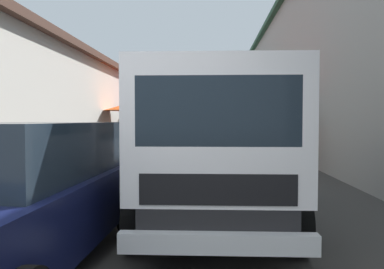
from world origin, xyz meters
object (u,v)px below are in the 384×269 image
Objects in this scene: fruit_stall_mid_lane at (253,109)px; delivery_truck at (215,154)px; vendor_by_crates at (169,133)px; fruit_stall_far_left at (231,115)px; parked_scooter at (269,146)px; fruit_stall_near_left at (137,110)px; fruit_stall_far_right at (152,113)px; hatchback_car at (10,195)px.

fruit_stall_mid_lane is 0.51× the size of delivery_truck.
vendor_by_crates is at bearing 42.28° from fruit_stall_mid_lane.
fruit_stall_mid_lane is 4.66m from vendor_by_crates.
fruit_stall_far_left is 1.71× the size of parked_scooter.
fruit_stall_far_left is at bearing -101.99° from vendor_by_crates.
delivery_truck is at bearing -163.20° from fruit_stall_near_left.
fruit_stall_far_right is at bearing -2.65° from fruit_stall_near_left.
vendor_by_crates is (0.53, 2.52, -0.76)m from fruit_stall_far_left.
parked_scooter is (-0.24, -4.08, -0.47)m from vendor_by_crates.
fruit_stall_far_right reaches higher than parked_scooter.
fruit_stall_near_left is 1.11× the size of fruit_stall_mid_lane.
fruit_stall_near_left is at bearing 5.88° from hatchback_car.
fruit_stall_mid_lane is 1.58× the size of vendor_by_crates.
hatchback_car is at bearing 166.21° from fruit_stall_far_left.
fruit_stall_near_left reaches higher than fruit_stall_mid_lane.
vendor_by_crates is at bearing 86.62° from parked_scooter.
delivery_truck reaches higher than parked_scooter.
parked_scooter is (10.06, -2.25, -0.59)m from delivery_truck.
hatchback_car is 2.37m from delivery_truck.
fruit_stall_near_left is 2.89m from fruit_stall_far_right.
fruit_stall_near_left is 1.76× the size of vendor_by_crates.
fruit_stall_near_left reaches higher than fruit_stall_far_left.
fruit_stall_far_right is (6.70, 4.35, 0.03)m from fruit_stall_mid_lane.
fruit_stall_far_right is 1.60× the size of parked_scooter.
fruit_stall_mid_lane is at bearing -21.80° from hatchback_car.
fruit_stall_far_left is 1.81× the size of vendor_by_crates.
fruit_stall_near_left is 0.97× the size of fruit_stall_far_left.
delivery_truck is at bearing -167.15° from fruit_stall_far_right.
fruit_stall_far_left is 11.35m from hatchback_car.
fruit_stall_far_left is at bearing -13.79° from hatchback_car.
fruit_stall_near_left is 5.73m from parked_scooter.
fruit_stall_far_right is at bearing 44.55° from fruit_stall_far_left.
parked_scooter is (11.28, -4.26, -0.29)m from hatchback_car.
fruit_stall_near_left is 5.89m from fruit_stall_mid_lane.
fruit_stall_far_left reaches higher than delivery_truck.
hatchback_car is at bearing -175.77° from fruit_stall_far_right.
parked_scooter is (0.29, -1.57, -1.24)m from fruit_stall_far_left.
fruit_stall_mid_lane is 7.99m from fruit_stall_far_right.
fruit_stall_mid_lane is (-2.85, -0.56, 0.13)m from fruit_stall_far_left.
vendor_by_crates is at bearing 78.01° from fruit_stall_far_left.
vendor_by_crates is (10.30, 1.83, -0.12)m from delivery_truck.
hatchback_car is at bearing -174.12° from fruit_stall_near_left.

